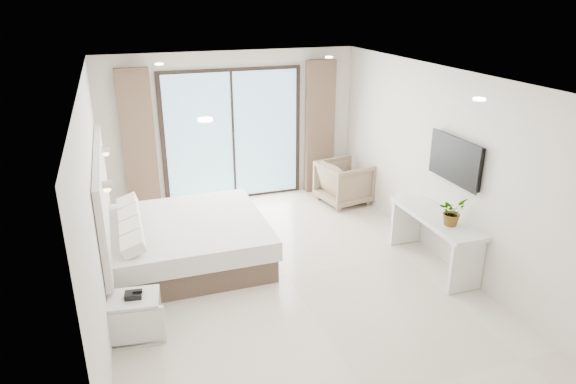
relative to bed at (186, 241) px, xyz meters
name	(u,v)px	position (x,y,z in m)	size (l,w,h in m)	color
ground	(288,277)	(1.22, -0.89, -0.32)	(6.20, 6.20, 0.00)	beige
room_shell	(254,150)	(1.02, -0.06, 1.26)	(4.62, 6.22, 2.72)	silver
bed	(186,241)	(0.00, 0.00, 0.00)	(2.18, 2.07, 0.75)	brown
nightstand	(135,317)	(-0.80, -1.57, -0.07)	(0.60, 0.52, 0.50)	silver
phone	(133,295)	(-0.79, -1.57, 0.22)	(0.18, 0.14, 0.06)	black
console_desk	(435,229)	(3.26, -1.24, 0.25)	(0.51, 1.62, 0.77)	silver
plant	(452,214)	(3.26, -1.56, 0.60)	(0.34, 0.38, 0.29)	#33662D
armchair	(345,180)	(3.07, 1.31, 0.11)	(0.83, 0.78, 0.86)	#8B735B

